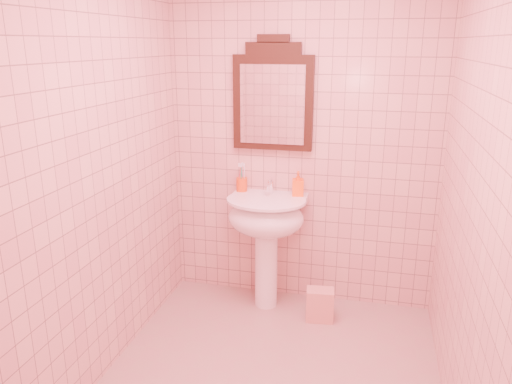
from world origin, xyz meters
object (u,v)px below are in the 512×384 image
(pedestal_sink, at_px, (266,225))
(mirror, at_px, (273,98))
(soap_dispenser, at_px, (298,184))
(toothbrush_cup, at_px, (242,184))
(towel, at_px, (320,305))

(pedestal_sink, height_order, mirror, mirror)
(soap_dispenser, bearing_deg, toothbrush_cup, 167.70)
(mirror, distance_m, soap_dispenser, 0.65)
(soap_dispenser, bearing_deg, towel, -59.36)
(toothbrush_cup, xyz_separation_m, soap_dispenser, (0.43, -0.01, 0.04))
(towel, bearing_deg, toothbrush_cup, 157.76)
(toothbrush_cup, bearing_deg, towel, -22.24)
(toothbrush_cup, height_order, towel, toothbrush_cup)
(mirror, relative_size, soap_dispenser, 4.48)
(mirror, relative_size, toothbrush_cup, 4.24)
(mirror, bearing_deg, pedestal_sink, -90.00)
(pedestal_sink, bearing_deg, mirror, 90.00)
(pedestal_sink, relative_size, soap_dispenser, 4.72)
(soap_dispenser, bearing_deg, pedestal_sink, -157.01)
(mirror, bearing_deg, toothbrush_cup, -167.61)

